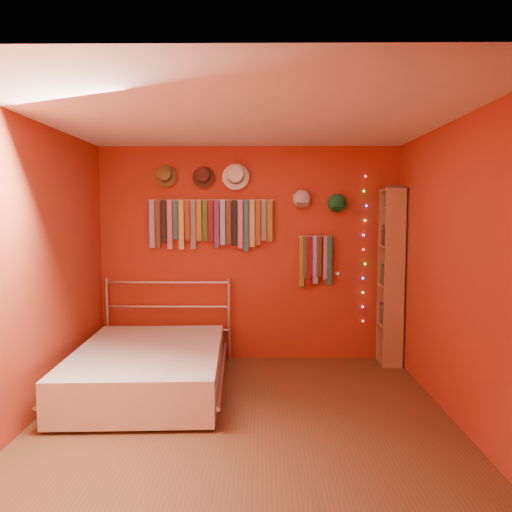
{
  "coord_description": "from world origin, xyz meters",
  "views": [
    {
      "loc": [
        0.15,
        -4.09,
        1.73
      ],
      "look_at": [
        0.09,
        0.9,
        1.3
      ],
      "focal_mm": 35.0,
      "sensor_mm": 36.0,
      "label": 1
    }
  ],
  "objects_px": {
    "tie_rack": "(210,222)",
    "reading_lamp": "(338,274)",
    "bookshelf": "(395,276)",
    "bed": "(149,368)"
  },
  "relations": [
    {
      "from": "tie_rack",
      "to": "reading_lamp",
      "type": "xyz_separation_m",
      "value": [
        1.46,
        -0.14,
        -0.59
      ]
    },
    {
      "from": "reading_lamp",
      "to": "bookshelf",
      "type": "xyz_separation_m",
      "value": [
        0.64,
        -0.01,
        -0.02
      ]
    },
    {
      "from": "bookshelf",
      "to": "bed",
      "type": "bearing_deg",
      "value": -160.99
    },
    {
      "from": "reading_lamp",
      "to": "bed",
      "type": "height_order",
      "value": "reading_lamp"
    },
    {
      "from": "reading_lamp",
      "to": "bed",
      "type": "bearing_deg",
      "value": -155.14
    },
    {
      "from": "bookshelf",
      "to": "bed",
      "type": "height_order",
      "value": "bookshelf"
    },
    {
      "from": "tie_rack",
      "to": "bed",
      "type": "distance_m",
      "value": 1.82
    },
    {
      "from": "reading_lamp",
      "to": "bookshelf",
      "type": "bearing_deg",
      "value": -1.17
    },
    {
      "from": "reading_lamp",
      "to": "tie_rack",
      "type": "bearing_deg",
      "value": 174.47
    },
    {
      "from": "tie_rack",
      "to": "reading_lamp",
      "type": "distance_m",
      "value": 1.58
    }
  ]
}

